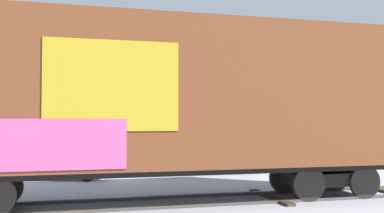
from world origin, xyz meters
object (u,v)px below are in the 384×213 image
parked_car_red (328,149)px  parked_car_white (45,155)px  freight_car (161,98)px  parked_car_black (194,152)px  flagpole (6,68)px

parked_car_red → parked_car_white: bearing=-177.4°
freight_car → parked_car_red: bearing=35.1°
parked_car_white → parked_car_red: size_ratio=1.04×
freight_car → parked_car_black: bearing=65.6°
flagpole → parked_car_white: size_ratio=1.46×
parked_car_black → parked_car_red: bearing=3.4°
flagpole → parked_car_red: 15.90m
parked_car_black → parked_car_red: (6.58, 0.39, -0.00)m
parked_car_black → parked_car_red: size_ratio=1.00×
flagpole → parked_car_black: flagpole is taller
freight_car → parked_car_red: 11.66m
parked_car_black → parked_car_red: parked_car_black is taller
freight_car → flagpole: flagpole is taller
parked_car_red → parked_car_black: bearing=-176.6°
flagpole → parked_car_red: flagpole is taller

